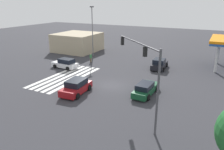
% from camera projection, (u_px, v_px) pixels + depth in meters
% --- Properties ---
extents(ground_plane, '(136.03, 136.03, 0.00)m').
position_uv_depth(ground_plane, '(112.00, 86.00, 27.83)').
color(ground_plane, '#333338').
extents(crosswalk_markings, '(11.58, 4.40, 0.01)m').
position_uv_depth(crosswalk_markings, '(66.00, 77.00, 31.01)').
color(crosswalk_markings, silver).
rests_on(crosswalk_markings, ground_plane).
extents(traffic_signal_mast, '(5.91, 5.91, 7.03)m').
position_uv_depth(traffic_signal_mast, '(144.00, 66.00, 18.20)').
color(traffic_signal_mast, '#47474C').
rests_on(traffic_signal_mast, ground_plane).
extents(car_0, '(4.85, 2.03, 1.44)m').
position_uv_depth(car_0, '(146.00, 89.00, 24.99)').
color(car_0, '#144728').
rests_on(car_0, ground_plane).
extents(car_1, '(4.52, 2.30, 1.62)m').
position_uv_depth(car_1, '(159.00, 64.00, 34.70)').
color(car_1, black).
rests_on(car_1, ground_plane).
extents(car_2, '(4.55, 2.48, 1.65)m').
position_uv_depth(car_2, '(76.00, 87.00, 25.35)').
color(car_2, maroon).
rests_on(car_2, ground_plane).
extents(car_3, '(2.16, 4.39, 1.56)m').
position_uv_depth(car_3, '(65.00, 64.00, 35.01)').
color(car_3, silver).
rests_on(car_3, ground_plane).
extents(corner_building, '(8.44, 8.44, 3.76)m').
position_uv_depth(corner_building, '(78.00, 42.00, 47.06)').
color(corner_building, tan).
rests_on(corner_building, ground_plane).
extents(pedestrian, '(0.41, 0.41, 1.56)m').
position_uv_depth(pedestrian, '(91.00, 57.00, 38.32)').
color(pedestrian, brown).
rests_on(pedestrian, ground_plane).
extents(street_light_pole_b, '(0.80, 0.36, 9.37)m').
position_uv_depth(street_light_pole_b, '(92.00, 27.00, 41.50)').
color(street_light_pole_b, slate).
rests_on(street_light_pole_b, ground_plane).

